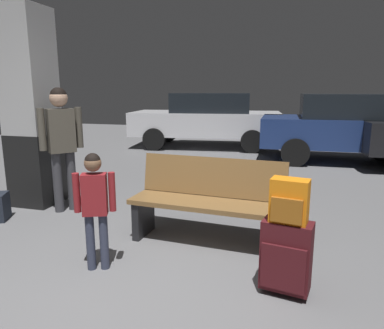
# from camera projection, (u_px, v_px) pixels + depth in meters

# --- Properties ---
(ground_plane) EXTENTS (18.00, 18.00, 0.10)m
(ground_plane) POSITION_uv_depth(u_px,v_px,m) (222.00, 183.00, 6.43)
(ground_plane) COLOR slate
(structural_pillar) EXTENTS (0.57, 0.57, 2.67)m
(structural_pillar) POSITION_uv_depth(u_px,v_px,m) (31.00, 110.00, 4.89)
(structural_pillar) COLOR black
(structural_pillar) RESTS_ON ground_plane
(bench) EXTENTS (1.63, 0.64, 0.89)m
(bench) POSITION_uv_depth(u_px,v_px,m) (207.00, 202.00, 3.77)
(bench) COLOR brown
(bench) RESTS_ON ground_plane
(suitcase) EXTENTS (0.41, 0.29, 0.60)m
(suitcase) POSITION_uv_depth(u_px,v_px,m) (286.00, 256.00, 2.80)
(suitcase) COLOR #471419
(suitcase) RESTS_ON ground_plane
(backpack_bright) EXTENTS (0.30, 0.23, 0.34)m
(backpack_bright) POSITION_uv_depth(u_px,v_px,m) (289.00, 201.00, 2.70)
(backpack_bright) COLOR orange
(backpack_bright) RESTS_ON suitcase
(child) EXTENTS (0.34, 0.20, 1.07)m
(child) POSITION_uv_depth(u_px,v_px,m) (95.00, 199.00, 3.13)
(child) COLOR #33384C
(child) RESTS_ON ground_plane
(adult) EXTENTS (0.40, 0.44, 1.63)m
(adult) POSITION_uv_depth(u_px,v_px,m) (61.00, 136.00, 4.63)
(adult) COLOR #38383D
(adult) RESTS_ON ground_plane
(backpack_dark_floor) EXTENTS (0.28, 0.32, 0.34)m
(backpack_dark_floor) POSITION_uv_depth(u_px,v_px,m) (0.00, 207.00, 4.44)
(backpack_dark_floor) COLOR #1E232D
(backpack_dark_floor) RESTS_ON ground_plane
(parked_car_far) EXTENTS (4.27, 2.17, 1.51)m
(parked_car_far) POSITION_uv_depth(u_px,v_px,m) (207.00, 119.00, 10.03)
(parked_car_far) COLOR silver
(parked_car_far) RESTS_ON ground_plane
(parked_car_near) EXTENTS (4.14, 1.88, 1.51)m
(parked_car_near) POSITION_uv_depth(u_px,v_px,m) (354.00, 126.00, 7.92)
(parked_car_near) COLOR navy
(parked_car_near) RESTS_ON ground_plane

